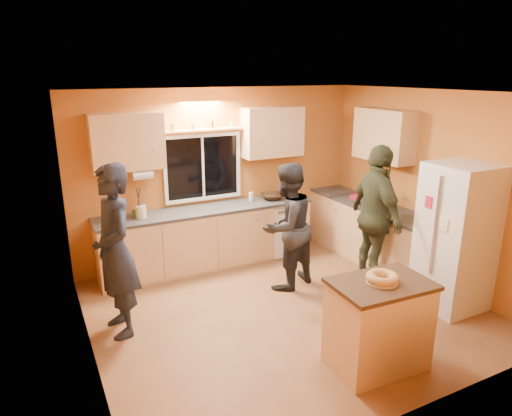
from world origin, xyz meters
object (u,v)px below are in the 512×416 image
person_center (287,227)px  island (378,324)px  refrigerator (456,237)px  person_left (115,252)px  person_right (376,217)px

person_center → island: bearing=68.3°
refrigerator → person_left: 3.98m
island → person_left: size_ratio=0.50×
refrigerator → person_right: person_right is taller
island → person_right: person_right is taller
island → person_center: (0.10, 1.93, 0.39)m
person_left → refrigerator: bearing=66.3°
person_center → person_left: bearing=-15.4°
island → person_right: bearing=53.5°
person_right → person_left: bearing=95.6°
person_left → person_center: 2.23m
person_center → person_right: 1.20m
person_right → refrigerator: bearing=-142.9°
refrigerator → person_right: (-0.45, 0.92, 0.06)m
refrigerator → island: bearing=-161.7°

